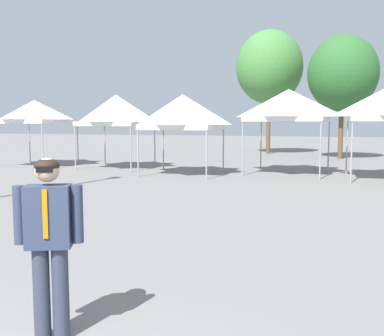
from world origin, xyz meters
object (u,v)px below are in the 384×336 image
object	(u,v)px
canopy_tent_center	(183,112)
canopy_tent_left_of_center	(116,110)
tree_behind_tents_left	(269,67)
canopy_tent_behind_right	(34,112)
canopy_tent_right_of_center	(288,105)
tree_behind_tents_right	(343,73)
person_foreground	(49,236)

from	to	relation	value
canopy_tent_center	canopy_tent_left_of_center	bearing A→B (deg)	159.85
canopy_tent_center	tree_behind_tents_left	xyz separation A→B (m)	(1.28, 13.54, 3.35)
canopy_tent_behind_right	canopy_tent_right_of_center	distance (m)	12.32
canopy_tent_center	tree_behind_tents_left	size ratio (longest dim) A/B	0.39
canopy_tent_behind_right	tree_behind_tents_right	xyz separation A→B (m)	(14.33, 9.39, 2.33)
canopy_tent_left_of_center	tree_behind_tents_left	xyz separation A→B (m)	(5.15, 12.12, 3.21)
tree_behind_tents_left	canopy_tent_right_of_center	bearing A→B (deg)	-76.80
tree_behind_tents_right	canopy_tent_behind_right	bearing A→B (deg)	-146.77
person_foreground	tree_behind_tents_right	xyz separation A→B (m)	(2.40, 24.03, 3.96)
canopy_tent_right_of_center	person_foreground	size ratio (longest dim) A/B	1.97
tree_behind_tents_right	tree_behind_tents_left	xyz separation A→B (m)	(-4.79, 3.05, 0.91)
canopy_tent_right_of_center	tree_behind_tents_right	bearing A→B (deg)	76.97
canopy_tent_behind_right	tree_behind_tents_right	world-z (taller)	tree_behind_tents_right
canopy_tent_behind_right	tree_behind_tents_left	xyz separation A→B (m)	(9.54, 12.43, 3.24)
canopy_tent_behind_right	canopy_tent_left_of_center	size ratio (longest dim) A/B	0.94
canopy_tent_center	tree_behind_tents_left	world-z (taller)	tree_behind_tents_left
person_foreground	tree_behind_tents_left	bearing A→B (deg)	95.04
canopy_tent_behind_right	person_foreground	distance (m)	18.95
canopy_tent_behind_right	canopy_tent_center	size ratio (longest dim) A/B	0.99
canopy_tent_center	canopy_tent_right_of_center	xyz separation A→B (m)	(4.05, 1.75, 0.28)
tree_behind_tents_right	canopy_tent_center	bearing A→B (deg)	-120.06
canopy_tent_right_of_center	person_foreground	xyz separation A→B (m)	(-0.38, -15.28, -1.81)
canopy_tent_right_of_center	tree_behind_tents_right	world-z (taller)	tree_behind_tents_right
person_foreground	tree_behind_tents_left	size ratio (longest dim) A/B	0.21
canopy_tent_center	person_foreground	distance (m)	14.11
canopy_tent_left_of_center	canopy_tent_right_of_center	xyz separation A→B (m)	(7.91, 0.33, 0.14)
canopy_tent_center	person_foreground	size ratio (longest dim) A/B	1.84
canopy_tent_behind_right	canopy_tent_center	distance (m)	8.33
canopy_tent_left_of_center	person_foreground	bearing A→B (deg)	-63.25
canopy_tent_center	canopy_tent_right_of_center	distance (m)	4.42
canopy_tent_right_of_center	tree_behind_tents_left	size ratio (longest dim) A/B	0.42
canopy_tent_left_of_center	canopy_tent_center	world-z (taller)	canopy_tent_left_of_center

